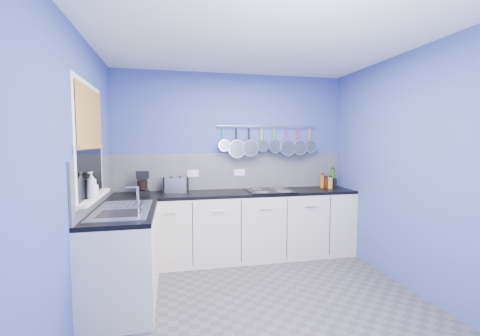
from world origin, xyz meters
name	(u,v)px	position (x,y,z in m)	size (l,w,h in m)	color
floor	(261,302)	(0.00, 0.00, -0.01)	(3.20, 3.00, 0.02)	#47474C
ceiling	(263,37)	(0.00, 0.00, 2.51)	(3.20, 3.00, 0.02)	white
wall_back	(232,164)	(0.00, 1.51, 1.25)	(3.20, 0.02, 2.50)	#3C4C9D
wall_front	(349,204)	(0.00, -1.51, 1.25)	(3.20, 0.02, 2.50)	#3C4C9D
wall_left	(77,178)	(-1.61, 0.00, 1.25)	(0.02, 3.00, 2.50)	#3C4C9D
wall_right	(409,171)	(1.61, 0.00, 1.25)	(0.02, 3.00, 2.50)	#3C4C9D
backsplash_back	(232,171)	(0.00, 1.49, 1.15)	(3.20, 0.02, 0.50)	gray
backsplash_left	(97,181)	(-1.59, 0.60, 1.15)	(0.02, 1.80, 0.50)	gray
cabinet_run_back	(237,227)	(0.00, 1.20, 0.43)	(3.20, 0.60, 0.86)	beige
worktop_back	(237,193)	(0.00, 1.20, 0.88)	(3.20, 0.60, 0.04)	black
cabinet_run_left	(124,258)	(-1.30, 0.30, 0.43)	(0.60, 1.20, 0.86)	beige
worktop_left	(123,212)	(-1.30, 0.30, 0.88)	(0.60, 1.20, 0.04)	black
window_frame	(89,142)	(-1.58, 0.30, 1.55)	(0.01, 1.00, 1.10)	white
window_glass	(90,142)	(-1.57, 0.30, 1.55)	(0.01, 0.90, 1.00)	black
bamboo_blind	(90,118)	(-1.56, 0.30, 1.77)	(0.01, 0.90, 0.55)	olive
window_sill	(94,197)	(-1.55, 0.30, 1.04)	(0.10, 0.98, 0.03)	white
sink_unit	(123,210)	(-1.30, 0.30, 0.90)	(0.50, 0.95, 0.01)	silver
mixer_tap	(138,199)	(-1.14, 0.12, 1.03)	(0.12, 0.08, 0.26)	silver
socket_left	(193,173)	(-0.55, 1.48, 1.13)	(0.15, 0.01, 0.09)	white
socket_right	(240,172)	(0.10, 1.48, 1.13)	(0.15, 0.01, 0.09)	white
pot_rail	(268,126)	(0.50, 1.45, 1.78)	(0.02, 0.02, 1.45)	silver
soap_bottle_a	(92,185)	(-1.53, 0.13, 1.17)	(0.09, 0.09, 0.24)	white
soap_bottle_b	(92,189)	(-1.53, 0.15, 1.14)	(0.08, 0.08, 0.17)	white
paper_towel	(141,183)	(-1.21, 1.30, 1.04)	(0.12, 0.12, 0.27)	white
coffee_maker	(142,183)	(-1.19, 1.22, 1.05)	(0.16, 0.18, 0.29)	black
toaster	(176,185)	(-0.79, 1.31, 1.00)	(0.30, 0.17, 0.20)	silver
canister	(186,187)	(-0.66, 1.29, 0.97)	(0.09, 0.09, 0.13)	silver
hob	(270,191)	(0.45, 1.15, 0.91)	(0.61, 0.54, 0.01)	black
pan_0	(223,138)	(-0.13, 1.44, 1.61)	(0.16, 0.12, 0.35)	silver
pan_1	(236,142)	(0.05, 1.44, 1.56)	(0.25, 0.09, 0.44)	silver
pan_2	(249,141)	(0.23, 1.44, 1.57)	(0.23, 0.11, 0.42)	silver
pan_3	(262,139)	(0.41, 1.44, 1.60)	(0.17, 0.10, 0.36)	silver
pan_4	(274,140)	(0.59, 1.44, 1.59)	(0.19, 0.10, 0.38)	silver
pan_5	(286,141)	(0.77, 1.44, 1.57)	(0.23, 0.12, 0.42)	silver
pan_6	(298,141)	(0.95, 1.44, 1.58)	(0.22, 0.12, 0.41)	silver
pan_7	(309,140)	(1.14, 1.44, 1.59)	(0.19, 0.09, 0.38)	silver
condiment_0	(333,178)	(1.44, 1.30, 1.03)	(0.06, 0.06, 0.27)	#265919
condiment_1	(326,182)	(1.36, 1.33, 0.97)	(0.07, 0.07, 0.14)	#4C190C
condiment_2	(322,181)	(1.28, 1.31, 0.99)	(0.06, 0.06, 0.19)	#8C5914
condiment_3	(335,184)	(1.44, 1.23, 0.96)	(0.06, 0.06, 0.13)	black
condiment_4	(330,183)	(1.36, 1.22, 0.98)	(0.07, 0.07, 0.16)	olive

